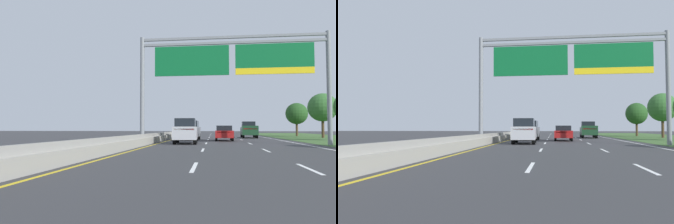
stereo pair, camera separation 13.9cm
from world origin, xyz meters
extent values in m
plane|color=#333335|center=(0.00, 35.00, 0.00)|extent=(220.00, 220.00, 0.00)
cube|color=white|center=(-1.85, 10.50, 0.00)|extent=(0.14, 3.00, 0.01)
cube|color=white|center=(-1.85, 19.50, 0.00)|extent=(0.14, 3.00, 0.01)
cube|color=white|center=(-1.85, 28.50, 0.00)|extent=(0.14, 3.00, 0.01)
cube|color=white|center=(-1.85, 37.50, 0.00)|extent=(0.14, 3.00, 0.01)
cube|color=white|center=(-1.85, 46.50, 0.00)|extent=(0.14, 3.00, 0.01)
cube|color=white|center=(-1.85, 55.50, 0.00)|extent=(0.14, 3.00, 0.01)
cube|color=white|center=(-1.85, 64.50, 0.00)|extent=(0.14, 3.00, 0.01)
cube|color=white|center=(-1.85, 73.50, 0.00)|extent=(0.14, 3.00, 0.01)
cube|color=white|center=(-1.85, 82.50, 0.00)|extent=(0.14, 3.00, 0.01)
cube|color=white|center=(1.85, 10.50, 0.00)|extent=(0.14, 3.00, 0.01)
cube|color=white|center=(1.85, 19.50, 0.00)|extent=(0.14, 3.00, 0.01)
cube|color=white|center=(1.85, 28.50, 0.00)|extent=(0.14, 3.00, 0.01)
cube|color=white|center=(1.85, 37.50, 0.00)|extent=(0.14, 3.00, 0.01)
cube|color=white|center=(1.85, 46.50, 0.00)|extent=(0.14, 3.00, 0.01)
cube|color=white|center=(1.85, 55.50, 0.00)|extent=(0.14, 3.00, 0.01)
cube|color=white|center=(1.85, 64.50, 0.00)|extent=(0.14, 3.00, 0.01)
cube|color=white|center=(1.85, 73.50, 0.00)|extent=(0.14, 3.00, 0.01)
cube|color=white|center=(1.85, 82.50, 0.00)|extent=(0.14, 3.00, 0.01)
cube|color=white|center=(5.90, 35.00, 0.00)|extent=(0.16, 106.00, 0.01)
cube|color=gold|center=(-5.90, 35.00, 0.00)|extent=(0.16, 106.00, 0.01)
cube|color=#99968E|center=(-6.60, 35.00, 0.28)|extent=(0.60, 110.00, 0.55)
cube|color=#99968E|center=(-6.60, 35.00, 0.70)|extent=(0.25, 110.00, 0.30)
cylinder|color=gray|center=(-7.05, 26.33, 4.43)|extent=(0.36, 0.36, 8.86)
cylinder|color=gray|center=(7.65, 26.33, 4.43)|extent=(0.36, 0.36, 8.86)
cube|color=gray|center=(0.30, 26.33, 8.64)|extent=(14.70, 0.24, 0.20)
cube|color=gray|center=(0.30, 26.33, 8.19)|extent=(14.70, 0.24, 0.20)
cube|color=#0C602D|center=(-2.95, 26.15, 6.76)|extent=(6.00, 0.12, 2.41)
cube|color=#0C602D|center=(3.55, 26.15, 7.01)|extent=(6.00, 0.12, 1.91)
cube|color=yellow|center=(3.55, 26.15, 5.80)|extent=(6.00, 0.12, 0.50)
cube|color=#193D23|center=(3.46, 45.34, 0.92)|extent=(2.14, 5.45, 1.00)
cube|color=black|center=(3.48, 46.19, 1.81)|extent=(1.77, 1.94, 0.78)
cube|color=#B21414|center=(3.40, 42.68, 1.22)|extent=(1.68, 0.12, 0.12)
cube|color=#193D23|center=(3.42, 43.61, 1.52)|extent=(2.05, 1.99, 0.20)
cylinder|color=black|center=(2.66, 47.20, 0.42)|extent=(0.32, 0.85, 0.84)
cylinder|color=black|center=(4.36, 47.15, 0.42)|extent=(0.32, 0.85, 0.84)
cylinder|color=black|center=(2.57, 43.53, 0.42)|extent=(0.32, 0.85, 0.84)
cylinder|color=black|center=(4.27, 43.48, 0.42)|extent=(0.32, 0.85, 0.84)
cube|color=maroon|center=(-0.13, 34.81, 0.69)|extent=(1.85, 4.41, 0.72)
cube|color=black|center=(-0.13, 34.76, 1.31)|extent=(1.58, 2.31, 0.52)
cube|color=#B21414|center=(-0.15, 32.65, 0.91)|extent=(1.53, 0.09, 0.12)
cylinder|color=black|center=(-0.92, 36.31, 0.33)|extent=(0.22, 0.66, 0.66)
cylinder|color=black|center=(0.68, 36.30, 0.33)|extent=(0.22, 0.66, 0.66)
cylinder|color=black|center=(-0.94, 33.32, 0.33)|extent=(0.22, 0.66, 0.66)
cylinder|color=black|center=(0.66, 33.31, 0.33)|extent=(0.22, 0.66, 0.66)
cube|color=slate|center=(-3.73, 36.24, 0.91)|extent=(2.00, 4.74, 1.05)
cube|color=black|center=(-3.73, 36.09, 1.77)|extent=(1.70, 3.04, 0.68)
cube|color=#B21414|center=(-3.78, 33.93, 1.22)|extent=(1.60, 0.12, 0.12)
cylinder|color=black|center=(-4.52, 37.85, 0.38)|extent=(0.28, 0.77, 0.76)
cylinder|color=black|center=(-2.88, 37.82, 0.38)|extent=(0.28, 0.77, 0.76)
cylinder|color=black|center=(-4.59, 34.66, 0.38)|extent=(0.28, 0.77, 0.76)
cylinder|color=black|center=(-2.95, 34.62, 0.38)|extent=(0.28, 0.77, 0.76)
cube|color=#B2B5BA|center=(-3.56, 27.60, 0.91)|extent=(2.03, 4.75, 1.05)
cube|color=black|center=(-3.55, 27.45, 1.77)|extent=(1.72, 3.05, 0.68)
cube|color=#B21414|center=(-3.49, 25.29, 1.22)|extent=(1.60, 0.13, 0.12)
cylinder|color=black|center=(-4.42, 29.17, 0.38)|extent=(0.28, 0.77, 0.76)
cylinder|color=black|center=(-2.78, 29.22, 0.38)|extent=(0.28, 0.77, 0.76)
cylinder|color=black|center=(-4.33, 25.98, 0.38)|extent=(0.28, 0.77, 0.76)
cylinder|color=black|center=(-2.69, 26.03, 0.38)|extent=(0.28, 0.77, 0.76)
cylinder|color=#4C3823|center=(13.37, 46.86, 1.29)|extent=(0.36, 0.36, 2.58)
sphere|color=#33662D|center=(13.37, 46.86, 4.11)|extent=(3.82, 3.82, 3.82)
cylinder|color=#4C3823|center=(12.42, 57.23, 1.15)|extent=(0.36, 0.36, 2.30)
sphere|color=#234C1E|center=(12.42, 57.23, 3.72)|extent=(3.54, 3.54, 3.54)
camera|label=1|loc=(-1.18, -0.98, 1.32)|focal=36.10mm
camera|label=2|loc=(-1.04, -0.96, 1.32)|focal=36.10mm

